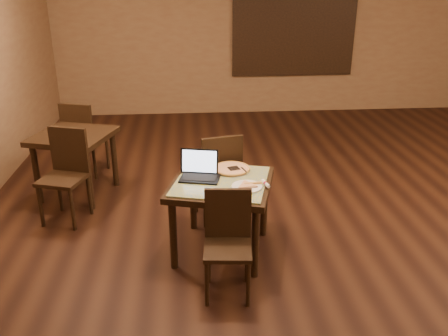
{
  "coord_description": "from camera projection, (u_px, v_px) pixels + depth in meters",
  "views": [
    {
      "loc": [
        -1.57,
        -4.15,
        2.58
      ],
      "look_at": [
        -1.23,
        0.03,
        0.85
      ],
      "focal_mm": 38.0,
      "sensor_mm": 36.0,
      "label": 1
    }
  ],
  "objects": [
    {
      "name": "other_table_b",
      "position": [
        74.0,
        144.0,
        5.73
      ],
      "size": [
        1.07,
        1.07,
        0.8
      ],
      "rotation": [
        0.0,
        0.0,
        -0.31
      ],
      "color": "black",
      "rests_on": "ground"
    },
    {
      "name": "tiled_table",
      "position": [
        221.0,
        190.0,
        4.52
      ],
      "size": [
        1.13,
        1.13,
        0.76
      ],
      "rotation": [
        0.0,
        0.0,
        -0.26
      ],
      "color": "black",
      "rests_on": "ground"
    },
    {
      "name": "pizza_whole",
      "position": [
        232.0,
        169.0,
        4.7
      ],
      "size": [
        0.37,
        0.37,
        0.03
      ],
      "color": "beige",
      "rests_on": "pizza_pan"
    },
    {
      "name": "chair_main_far",
      "position": [
        219.0,
        173.0,
        5.12
      ],
      "size": [
        0.54,
        0.54,
        1.03
      ],
      "rotation": [
        0.0,
        0.0,
        3.38
      ],
      "color": "black",
      "rests_on": "ground"
    },
    {
      "name": "spatula",
      "position": [
        234.0,
        168.0,
        4.68
      ],
      "size": [
        0.18,
        0.29,
        0.01
      ],
      "primitive_type": "cube",
      "rotation": [
        0.0,
        0.0,
        0.27
      ],
      "color": "silver",
      "rests_on": "pizza_whole"
    },
    {
      "name": "mural",
      "position": [
        294.0,
        32.0,
        8.94
      ],
      "size": [
        2.34,
        0.05,
        1.64
      ],
      "color": "#285295",
      "rests_on": "wall_back"
    },
    {
      "name": "plate",
      "position": [
        247.0,
        187.0,
        4.33
      ],
      "size": [
        0.28,
        0.28,
        0.02
      ],
      "primitive_type": "cylinder",
      "color": "white",
      "rests_on": "tiled_table"
    },
    {
      "name": "pizza_slice",
      "position": [
        247.0,
        185.0,
        4.32
      ],
      "size": [
        0.23,
        0.23,
        0.02
      ],
      "primitive_type": null,
      "rotation": [
        0.0,
        0.0,
        0.1
      ],
      "color": "beige",
      "rests_on": "plate"
    },
    {
      "name": "napkin_roll",
      "position": [
        266.0,
        183.0,
        4.38
      ],
      "size": [
        0.06,
        0.15,
        0.04
      ],
      "rotation": [
        0.0,
        0.0,
        0.22
      ],
      "color": "white",
      "rests_on": "tiled_table"
    },
    {
      "name": "wall_back",
      "position": [
        267.0,
        35.0,
        8.96
      ],
      "size": [
        8.0,
        0.02,
        3.0
      ],
      "primitive_type": "cube",
      "color": "olive",
      "rests_on": "ground"
    },
    {
      "name": "other_table_b_chair_near",
      "position": [
        66.0,
        169.0,
        5.21
      ],
      "size": [
        0.56,
        0.56,
        1.03
      ],
      "rotation": [
        0.0,
        0.0,
        -0.31
      ],
      "color": "black",
      "rests_on": "ground"
    },
    {
      "name": "pizza_pan",
      "position": [
        232.0,
        170.0,
        4.71
      ],
      "size": [
        0.34,
        0.34,
        0.01
      ],
      "primitive_type": "cylinder",
      "color": "silver",
      "rests_on": "tiled_table"
    },
    {
      "name": "ground",
      "position": [
        342.0,
        241.0,
        4.93
      ],
      "size": [
        10.0,
        10.0,
        0.0
      ],
      "primitive_type": "plane",
      "color": "black",
      "rests_on": "ground"
    },
    {
      "name": "chair_main_near",
      "position": [
        228.0,
        237.0,
        4.0
      ],
      "size": [
        0.43,
        0.43,
        0.92
      ],
      "rotation": [
        0.0,
        0.0,
        -0.09
      ],
      "color": "black",
      "rests_on": "ground"
    },
    {
      "name": "other_table_b_chair_far",
      "position": [
        82.0,
        135.0,
        6.32
      ],
      "size": [
        0.56,
        0.56,
        1.03
      ],
      "rotation": [
        0.0,
        0.0,
        2.83
      ],
      "color": "black",
      "rests_on": "ground"
    },
    {
      "name": "laptop",
      "position": [
        200.0,
        170.0,
        4.54
      ],
      "size": [
        0.42,
        0.36,
        0.25
      ],
      "rotation": [
        0.0,
        0.0,
        -0.22
      ],
      "color": "black",
      "rests_on": "tiled_table"
    }
  ]
}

